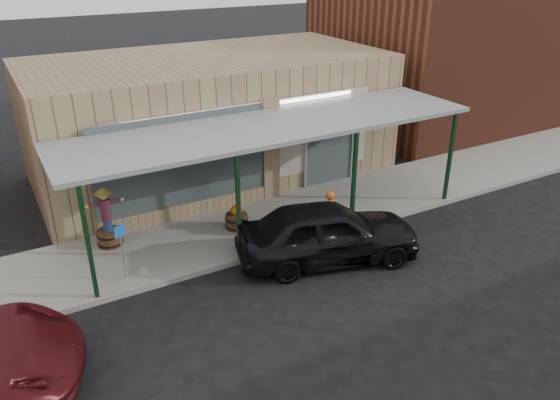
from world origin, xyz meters
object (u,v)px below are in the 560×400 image
barrel_pumpkin (237,219)px  parked_sedan (328,232)px  barrel_scarecrow (108,226)px  handicap_sign (122,245)px

barrel_pumpkin → parked_sedan: 2.94m
parked_sedan → barrel_pumpkin: bearing=46.0°
barrel_scarecrow → parked_sedan: 5.91m
barrel_scarecrow → parked_sedan: barrel_scarecrow is taller
barrel_pumpkin → handicap_sign: (-3.51, -1.05, 0.68)m
barrel_scarecrow → handicap_sign: 1.89m
barrel_pumpkin → handicap_sign: 3.72m
barrel_pumpkin → parked_sedan: bearing=-60.2°
barrel_pumpkin → handicap_sign: handicap_sign is taller
handicap_sign → barrel_pumpkin: bearing=-7.0°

